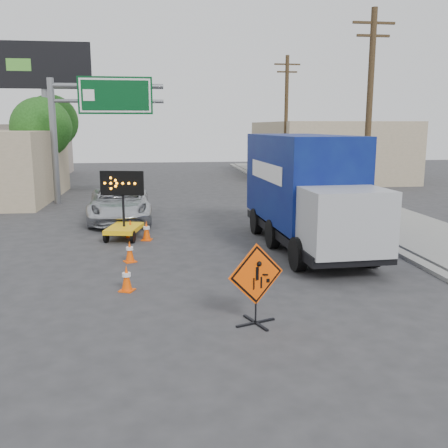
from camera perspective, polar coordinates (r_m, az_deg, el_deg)
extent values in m
plane|color=#2D2D30|center=(11.40, -2.72, -10.84)|extent=(100.00, 100.00, 0.00)
cube|color=gray|center=(27.10, 9.95, 2.04)|extent=(0.40, 60.00, 0.12)
cube|color=gray|center=(27.87, 14.47, 2.13)|extent=(4.00, 60.00, 0.15)
cube|color=tan|center=(42.88, 11.56, 8.28)|extent=(10.00, 14.00, 4.60)
cylinder|color=slate|center=(29.11, -18.85, 8.84)|extent=(0.36, 0.36, 6.80)
cylinder|color=slate|center=(28.75, -13.16, 15.11)|extent=(6.00, 0.28, 0.28)
cylinder|color=slate|center=(28.70, -13.09, 13.52)|extent=(6.00, 0.20, 0.20)
cube|color=#043B17|center=(28.56, -12.31, 14.16)|extent=(4.00, 0.10, 2.00)
cube|color=silver|center=(28.49, -12.32, 14.17)|extent=(3.80, 0.01, 1.80)
cylinder|color=slate|center=(37.34, -19.61, 10.86)|extent=(0.44, 0.44, 9.00)
cube|color=silver|center=(37.37, -19.74, 16.70)|extent=(6.00, 0.25, 3.00)
cube|color=black|center=(37.22, -19.79, 16.72)|extent=(6.10, 0.04, 3.10)
cylinder|color=#48351F|center=(22.36, 16.19, 11.30)|extent=(0.26, 0.26, 9.00)
cube|color=#48351F|center=(22.74, 16.76, 21.16)|extent=(1.80, 0.10, 0.10)
cube|color=#48351F|center=(22.65, 16.69, 19.92)|extent=(1.40, 0.10, 0.10)
cylinder|color=#48351F|center=(35.65, 7.09, 11.42)|extent=(0.26, 0.26, 9.00)
cube|color=#48351F|center=(35.89, 7.25, 17.66)|extent=(1.80, 0.10, 0.10)
cube|color=#48351F|center=(35.84, 7.23, 16.86)|extent=(1.40, 0.10, 0.10)
cylinder|color=#48351F|center=(33.43, -19.86, 5.94)|extent=(0.28, 0.28, 3.25)
sphere|color=#193F12|center=(33.32, -20.15, 10.31)|extent=(3.71, 3.71, 3.71)
cylinder|color=#48351F|center=(41.43, -18.90, 7.11)|extent=(0.28, 0.28, 3.58)
sphere|color=#193F12|center=(41.36, -19.14, 11.00)|extent=(4.10, 4.10, 4.10)
cube|color=black|center=(11.18, 3.62, -11.19)|extent=(0.93, 0.40, 0.04)
cube|color=black|center=(11.18, 3.62, -11.19)|extent=(0.40, 0.93, 0.04)
cylinder|color=black|center=(11.05, 3.65, -9.49)|extent=(0.04, 0.04, 0.75)
cube|color=#FF5005|center=(10.81, 3.69, -5.76)|extent=(1.29, 0.50, 1.37)
cube|color=black|center=(10.81, 3.69, -5.76)|extent=(1.20, 0.45, 1.28)
cube|color=yellow|center=(19.46, -11.34, -0.50)|extent=(1.47, 2.03, 0.17)
cylinder|color=black|center=(19.28, -11.46, 2.58)|extent=(0.09, 0.09, 2.02)
cube|color=black|center=(19.19, -11.54, 4.62)|extent=(1.64, 0.44, 0.92)
imported|color=silver|center=(23.25, -11.85, 2.34)|extent=(3.07, 5.99, 1.62)
cube|color=black|center=(17.86, 9.40, -0.81)|extent=(2.80, 8.31, 0.31)
cube|color=#070E56|center=(18.36, 8.85, 5.21)|extent=(2.83, 6.47, 3.08)
cube|color=#9EA0A5|center=(14.62, 13.21, 0.30)|extent=(2.44, 1.94, 1.85)
cube|color=#FF5005|center=(13.49, -11.02, -7.44)|extent=(0.47, 0.47, 0.03)
cone|color=#FF5005|center=(13.39, -11.08, -6.02)|extent=(0.28, 0.28, 0.67)
cylinder|color=silver|center=(13.36, -11.09, -5.70)|extent=(0.23, 0.23, 0.10)
cube|color=#FF5005|center=(16.26, -10.68, -4.22)|extent=(0.47, 0.47, 0.03)
cone|color=#FF5005|center=(16.17, -10.73, -3.03)|extent=(0.27, 0.27, 0.67)
cylinder|color=silver|center=(16.15, -10.74, -2.76)|extent=(0.23, 0.23, 0.10)
cube|color=#FF5005|center=(19.21, -8.82, -1.78)|extent=(0.45, 0.45, 0.03)
cone|color=#FF5005|center=(19.13, -8.85, -0.68)|extent=(0.30, 0.30, 0.72)
cylinder|color=silver|center=(19.11, -8.86, -0.43)|extent=(0.24, 0.24, 0.11)
cube|color=#FF5005|center=(19.83, -10.61, -1.44)|extent=(0.38, 0.38, 0.03)
cone|color=#FF5005|center=(19.76, -10.65, -0.45)|extent=(0.28, 0.28, 0.67)
cylinder|color=silver|center=(19.74, -10.66, -0.22)|extent=(0.23, 0.23, 0.10)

